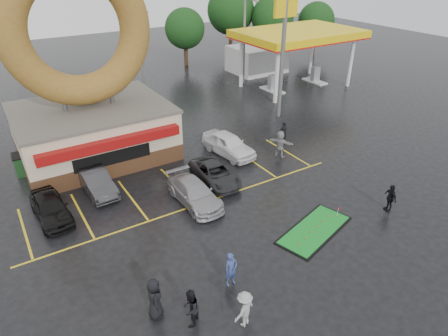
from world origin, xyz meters
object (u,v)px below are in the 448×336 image
person_cameraman (390,198)px  car_grey (215,173)px  streetlight_mid (141,55)px  putting_green (314,230)px  car_silver (194,193)px  streetlight_right (245,39)px  donut_shop (88,96)px  car_black (51,208)px  car_dgrey (96,181)px  gas_station (279,47)px  shell_sign (284,31)px  person_blue (231,269)px  dumpster (30,163)px  car_white (229,144)px

person_cameraman → car_grey: bearing=-122.3°
streetlight_mid → putting_green: streetlight_mid is taller
car_silver → streetlight_right: bearing=48.1°
car_grey → streetlight_right: bearing=53.1°
donut_shop → putting_green: size_ratio=2.65×
person_cameraman → car_silver: bearing=-108.6°
streetlight_mid → person_cameraman: (5.15, -23.77, -3.95)m
car_black → car_dgrey: bearing=23.6°
gas_station → car_grey: (-17.70, -15.80, -3.09)m
putting_green → car_dgrey: bearing=130.9°
car_dgrey → person_cameraman: bearing=-41.5°
gas_station → shell_sign: 11.93m
car_silver → person_cameraman: person_cameraman is taller
person_blue → car_silver: bearing=75.9°
shell_sign → streetlight_mid: bearing=135.3°
shell_sign → dumpster: bearing=177.7°
shell_sign → car_silver: (-12.95, -8.30, -6.71)m
streetlight_mid → car_silver: (-3.95, -17.22, -4.12)m
gas_station → car_black: 31.15m
car_black → car_grey: bearing=-11.2°
streetlight_right → car_black: (-23.44, -15.40, -4.08)m
streetlight_right → dumpster: 25.60m
car_silver → person_blue: (-1.71, -6.64, 0.19)m
car_grey → car_silver: bearing=-145.1°
streetlight_right → car_silver: 24.56m
donut_shop → putting_green: bearing=-64.4°
car_black → person_blue: size_ratio=2.42×
car_black → car_white: 12.68m
car_black → car_silver: 8.00m
car_dgrey → car_silver: car_dgrey is taller
donut_shop → person_cameraman: (12.15, -15.82, -3.63)m
car_grey → dumpster: (-9.87, 7.68, 0.04)m
dumpster → person_blue: bearing=-66.1°
streetlight_mid → donut_shop: bearing=-131.4°
donut_shop → car_silver: 10.47m
car_grey → putting_green: (1.91, -7.20, -0.57)m
donut_shop → dumpster: bearing=-178.2°
shell_sign → car_black: size_ratio=2.56×
gas_station → person_blue: bearing=-132.2°
shell_sign → car_dgrey: shell_sign is taller
streetlight_right → car_white: 18.09m
putting_green → person_blue: bearing=-171.5°
shell_sign → car_silver: bearing=-147.4°
streetlight_right → person_cameraman: bearing=-105.5°
shell_sign → car_grey: size_ratio=2.42×
car_dgrey → person_blue: 11.30m
car_silver → dumpster: bearing=129.2°
dumpster → donut_shop: bearing=5.2°
donut_shop → car_dgrey: donut_shop is taller
streetlight_right → putting_green: 27.13m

